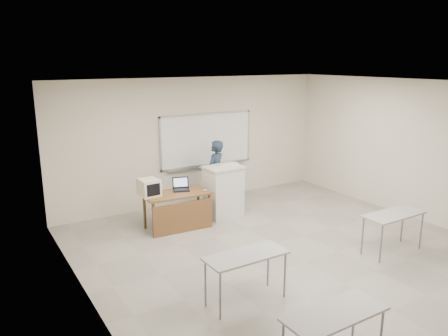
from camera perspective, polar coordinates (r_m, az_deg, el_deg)
floor at (r=7.84m, az=10.60°, el=-11.96°), size 7.00×8.00×0.01m
whiteboard at (r=10.64m, az=-2.27°, el=3.62°), size 2.48×0.10×1.31m
student_desks at (r=6.73m, az=18.71°, el=-10.68°), size 4.40×2.20×0.73m
instructor_desk at (r=8.94m, az=-5.84°, el=-4.78°), size 1.34×0.67×0.75m
podium at (r=9.64m, az=-0.08°, el=-3.04°), size 0.80×0.59×1.13m
crt_monitor at (r=8.82m, az=-9.79°, el=-2.53°), size 0.37×0.42×0.35m
laptop at (r=9.14m, az=-5.76°, el=-2.50°), size 0.34×0.31×0.25m
mouse at (r=9.03m, az=-2.48°, el=-2.93°), size 0.10×0.07×0.04m
keyboard at (r=9.63m, az=0.43°, el=0.51°), size 0.49×0.17×0.03m
presenter at (r=10.25m, az=-1.13°, el=-0.72°), size 0.69×0.63×1.58m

